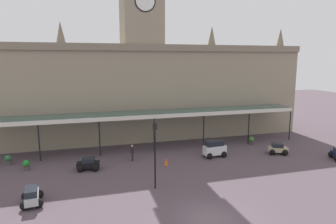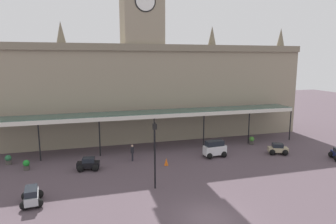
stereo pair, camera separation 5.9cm
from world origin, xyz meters
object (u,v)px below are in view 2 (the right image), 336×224
(planter_near_kerb, at_px, (252,140))
(car_white_van, at_px, (215,149))
(car_beige_sedan, at_px, (278,150))
(planter_forecourt_centre, at_px, (8,160))
(planter_by_canopy, at_px, (26,165))
(car_black_sedan, at_px, (88,165))
(traffic_cone, at_px, (166,162))
(car_silver_estate, at_px, (32,197))
(victorian_lamppost, at_px, (155,148))
(pedestrian_near_entrance, at_px, (132,152))

(planter_near_kerb, bearing_deg, car_white_van, -153.53)
(car_beige_sedan, xyz_separation_m, planter_forecourt_centre, (-27.51, 4.51, -0.01))
(planter_by_canopy, xyz_separation_m, planter_forecourt_centre, (-1.96, 2.16, 0.00))
(car_black_sedan, height_order, traffic_cone, car_black_sedan)
(car_white_van, bearing_deg, traffic_cone, -169.00)
(car_white_van, bearing_deg, car_silver_estate, -160.00)
(car_beige_sedan, distance_m, car_white_van, 7.11)
(car_white_van, relative_size, planter_near_kerb, 2.56)
(victorian_lamppost, bearing_deg, planter_near_kerb, 32.65)
(victorian_lamppost, distance_m, planter_forecourt_centre, 15.96)
(victorian_lamppost, bearing_deg, pedestrian_near_entrance, 94.83)
(car_silver_estate, height_order, traffic_cone, car_silver_estate)
(planter_near_kerb, bearing_deg, traffic_cone, -160.43)
(planter_near_kerb, bearing_deg, pedestrian_near_entrance, -172.47)
(traffic_cone, bearing_deg, car_black_sedan, 173.65)
(victorian_lamppost, bearing_deg, car_black_sedan, 131.10)
(car_silver_estate, bearing_deg, car_white_van, 20.00)
(car_beige_sedan, distance_m, planter_by_canopy, 25.66)
(car_silver_estate, height_order, planter_near_kerb, car_silver_estate)
(car_beige_sedan, height_order, victorian_lamppost, victorian_lamppost)
(car_silver_estate, bearing_deg, planter_forecourt_centre, 109.63)
(car_silver_estate, bearing_deg, pedestrian_near_entrance, 41.16)
(planter_by_canopy, bearing_deg, traffic_cone, -10.53)
(car_beige_sedan, height_order, car_silver_estate, car_silver_estate)
(car_black_sedan, height_order, victorian_lamppost, victorian_lamppost)
(pedestrian_near_entrance, distance_m, planter_near_kerb, 15.09)
(pedestrian_near_entrance, bearing_deg, planter_by_canopy, 179.43)
(planter_by_canopy, bearing_deg, planter_near_kerb, 4.31)
(planter_forecourt_centre, bearing_deg, victorian_lamppost, -37.10)
(car_black_sedan, distance_m, car_white_van, 12.97)
(car_black_sedan, bearing_deg, traffic_cone, -6.35)
(traffic_cone, bearing_deg, planter_by_canopy, 169.47)
(car_white_van, xyz_separation_m, car_silver_estate, (-17.04, -6.20, -0.24))
(car_white_van, bearing_deg, planter_near_kerb, 26.47)
(car_white_van, bearing_deg, victorian_lamppost, -142.94)
(victorian_lamppost, bearing_deg, car_silver_estate, -178.81)
(car_silver_estate, bearing_deg, planter_near_kerb, 21.82)
(car_black_sedan, relative_size, planter_forecourt_centre, 2.26)
(pedestrian_near_entrance, relative_size, planter_forecourt_centre, 1.74)
(car_beige_sedan, height_order, traffic_cone, car_beige_sedan)
(pedestrian_near_entrance, height_order, traffic_cone, pedestrian_near_entrance)
(pedestrian_near_entrance, height_order, planter_forecourt_centre, pedestrian_near_entrance)
(car_beige_sedan, relative_size, car_white_van, 0.91)
(car_beige_sedan, bearing_deg, planter_by_canopy, 174.74)
(planter_forecourt_centre, bearing_deg, car_silver_estate, -70.37)
(traffic_cone, height_order, planter_forecourt_centre, planter_forecourt_centre)
(car_white_van, bearing_deg, car_beige_sedan, -8.50)
(traffic_cone, xyz_separation_m, planter_near_kerb, (12.02, 4.27, 0.13))
(pedestrian_near_entrance, relative_size, traffic_cone, 2.33)
(pedestrian_near_entrance, distance_m, victorian_lamppost, 7.64)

